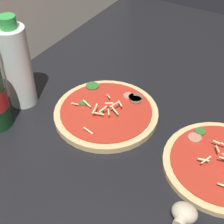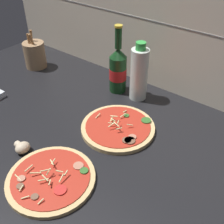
{
  "view_description": "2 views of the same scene",
  "coord_description": "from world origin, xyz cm",
  "px_view_note": "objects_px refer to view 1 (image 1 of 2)",
  "views": [
    {
      "loc": [
        -44.05,
        -21.91,
        58.53
      ],
      "look_at": [
        5.57,
        8.08,
        8.31
      ],
      "focal_mm": 55.0,
      "sensor_mm": 36.0,
      "label": 1
    },
    {
      "loc": [
        54.18,
        -47.96,
        65.43
      ],
      "look_at": [
        6.22,
        12.84,
        8.14
      ],
      "focal_mm": 45.0,
      "sensor_mm": 36.0,
      "label": 2
    }
  ],
  "objects_px": {
    "pizza_near": "(223,164)",
    "pizza_far": "(106,113)",
    "mushroom_left": "(184,214)",
    "oil_bottle": "(17,66)"
  },
  "relations": [
    {
      "from": "pizza_near",
      "to": "pizza_far",
      "type": "relative_size",
      "value": 0.99
    },
    {
      "from": "pizza_far",
      "to": "mushroom_left",
      "type": "xyz_separation_m",
      "value": [
        -0.17,
        -0.27,
        0.01
      ]
    },
    {
      "from": "oil_bottle",
      "to": "mushroom_left",
      "type": "height_order",
      "value": "oil_bottle"
    },
    {
      "from": "pizza_near",
      "to": "oil_bottle",
      "type": "height_order",
      "value": "oil_bottle"
    },
    {
      "from": "pizza_far",
      "to": "oil_bottle",
      "type": "bearing_deg",
      "value": 106.31
    },
    {
      "from": "pizza_near",
      "to": "mushroom_left",
      "type": "xyz_separation_m",
      "value": [
        -0.16,
        0.02,
        0.01
      ]
    },
    {
      "from": "oil_bottle",
      "to": "pizza_near",
      "type": "bearing_deg",
      "value": -84.48
    },
    {
      "from": "pizza_near",
      "to": "pizza_far",
      "type": "xyz_separation_m",
      "value": [
        0.01,
        0.3,
        0.0
      ]
    },
    {
      "from": "pizza_far",
      "to": "mushroom_left",
      "type": "bearing_deg",
      "value": -122.3
    },
    {
      "from": "mushroom_left",
      "to": "pizza_far",
      "type": "bearing_deg",
      "value": 57.7
    }
  ]
}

